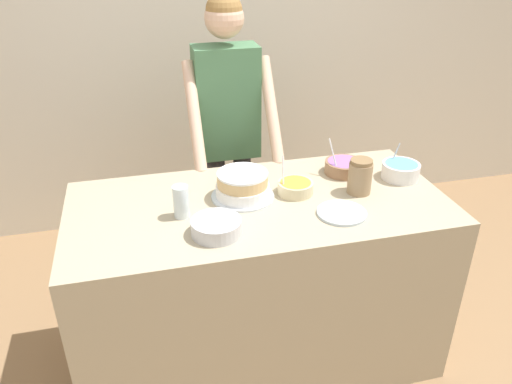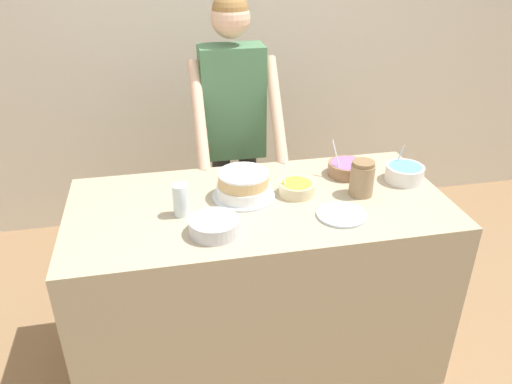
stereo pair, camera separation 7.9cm
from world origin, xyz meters
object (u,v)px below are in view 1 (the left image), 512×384
at_px(frosting_bowl_orange, 295,187).
at_px(drinking_glass, 181,202).
at_px(ceramic_plate, 342,213).
at_px(frosting_bowl_blue, 401,170).
at_px(stoneware_jar, 360,176).
at_px(frosting_bowl_white, 216,226).
at_px(frosting_bowl_purple, 344,166).
at_px(person_baker, 228,116).
at_px(cake, 243,186).

height_order(frosting_bowl_orange, drinking_glass, frosting_bowl_orange).
distance_m(frosting_bowl_orange, ceramic_plate, 0.27).
bearing_deg(ceramic_plate, frosting_bowl_blue, 32.02).
bearing_deg(drinking_glass, ceramic_plate, -12.47).
distance_m(frosting_bowl_blue, drinking_glass, 1.09).
bearing_deg(frosting_bowl_orange, frosting_bowl_blue, 2.82).
relative_size(ceramic_plate, stoneware_jar, 1.30).
bearing_deg(drinking_glass, frosting_bowl_orange, 8.85).
distance_m(frosting_bowl_blue, ceramic_plate, 0.49).
distance_m(frosting_bowl_orange, frosting_bowl_white, 0.48).
xyz_separation_m(drinking_glass, ceramic_plate, (0.67, -0.15, -0.07)).
bearing_deg(ceramic_plate, frosting_bowl_purple, 66.34).
distance_m(frosting_bowl_blue, frosting_bowl_white, 1.00).
height_order(frosting_bowl_purple, ceramic_plate, frosting_bowl_purple).
distance_m(frosting_bowl_purple, ceramic_plate, 0.41).
xyz_separation_m(frosting_bowl_white, drinking_glass, (-0.12, 0.17, 0.04)).
distance_m(person_baker, drinking_glass, 0.85).
height_order(person_baker, frosting_bowl_orange, person_baker).
height_order(frosting_bowl_blue, frosting_bowl_purple, frosting_bowl_purple).
distance_m(person_baker, frosting_bowl_orange, 0.72).
xyz_separation_m(frosting_bowl_purple, drinking_glass, (-0.83, -0.23, 0.04)).
distance_m(person_baker, ceramic_plate, 0.98).
bearing_deg(frosting_bowl_orange, person_baker, 104.65).
bearing_deg(person_baker, ceramic_plate, -71.04).
height_order(frosting_bowl_white, drinking_glass, drinking_glass).
height_order(frosting_bowl_white, ceramic_plate, frosting_bowl_white).
xyz_separation_m(frosting_bowl_orange, stoneware_jar, (0.29, -0.06, 0.05)).
height_order(person_baker, stoneware_jar, person_baker).
height_order(frosting_bowl_blue, frosting_bowl_white, frosting_bowl_blue).
xyz_separation_m(frosting_bowl_orange, drinking_glass, (-0.53, -0.08, 0.04)).
bearing_deg(cake, drinking_glass, -160.42).
bearing_deg(ceramic_plate, drinking_glass, 167.53).
relative_size(person_baker, frosting_bowl_white, 8.35).
relative_size(frosting_bowl_orange, ceramic_plate, 0.80).
height_order(cake, drinking_glass, drinking_glass).
xyz_separation_m(frosting_bowl_blue, ceramic_plate, (-0.41, -0.26, -0.04)).
relative_size(frosting_bowl_blue, drinking_glass, 1.28).
bearing_deg(drinking_glass, frosting_bowl_white, -54.95).
relative_size(person_baker, ceramic_plate, 7.96).
height_order(person_baker, frosting_bowl_blue, person_baker).
bearing_deg(ceramic_plate, frosting_bowl_orange, 120.41).
bearing_deg(ceramic_plate, stoneware_jar, 47.64).
distance_m(person_baker, frosting_bowl_white, 0.97).
height_order(frosting_bowl_orange, stoneware_jar, frosting_bowl_orange).
bearing_deg(drinking_glass, person_baker, 65.24).
height_order(cake, frosting_bowl_white, cake).
bearing_deg(drinking_glass, stoneware_jar, 1.42).
relative_size(frosting_bowl_orange, drinking_glass, 1.21).
bearing_deg(frosting_bowl_white, ceramic_plate, 2.33).
bearing_deg(frosting_bowl_orange, cake, 175.43).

